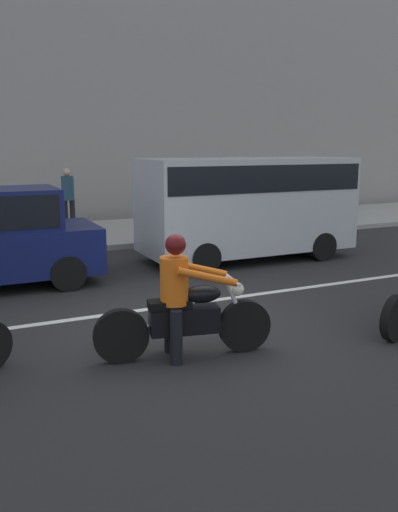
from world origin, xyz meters
TOP-DOWN VIEW (x-y plane):
  - ground_plane at (0.00, 0.00)m, footprint 80.00×80.00m
  - sidewalk_slab at (0.00, 8.00)m, footprint 40.00×4.40m
  - lane_marking_stripe at (0.70, 0.90)m, footprint 18.00×0.14m
  - motorcycle_with_rider_orange_stripe at (-0.55, -1.09)m, footprint 2.19×0.79m
  - parked_van_silver at (3.04, 3.55)m, footprint 4.74×1.96m
  - pedestrian_bystander at (-0.04, 8.05)m, footprint 0.34×0.34m

SIDE VIEW (x-z plane):
  - ground_plane at x=0.00m, z-range 0.00..0.00m
  - lane_marking_stripe at x=0.70m, z-range 0.00..0.01m
  - sidewalk_slab at x=0.00m, z-range 0.00..0.14m
  - motorcycle_with_rider_orange_stripe at x=-0.55m, z-range -0.14..1.39m
  - pedestrian_bystander at x=-0.04m, z-range 0.29..2.08m
  - parked_van_silver at x=3.04m, z-range 0.18..2.46m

